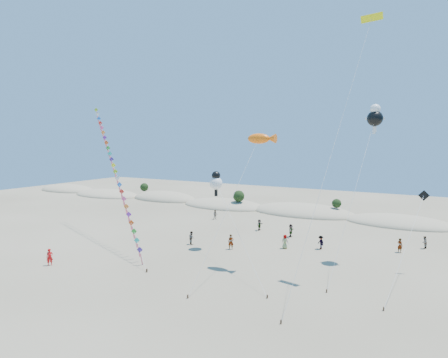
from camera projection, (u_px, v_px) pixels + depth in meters
The scene contains 10 objects.
ground at pixel (122, 313), 28.43m from camera, with size 160.00×160.00×0.00m, color #786B53.
dune_ridge at pixel (308, 213), 67.16m from camera, with size 145.30×11.49×5.57m.
kite_train at pixel (114, 167), 49.44m from camera, with size 23.81×15.59×18.89m.
fish_kite at pixel (262, 139), 38.03m from camera, with size 3.47×11.24×13.80m.
cartoon_kite_low at pixel (216, 182), 45.08m from camera, with size 12.08×11.69×9.41m.
cartoon_kite_high at pixel (375, 117), 39.92m from camera, with size 2.89×12.60×16.95m.
parafoil_kite at pixel (369, 26), 34.27m from camera, with size 4.42×14.18×24.72m.
dark_kite at pixel (416, 219), 34.87m from camera, with size 2.75×11.63×8.21m.
flyer_foreground at pixel (50, 257), 39.17m from camera, with size 0.65×0.43×1.78m, color red.
beachgoers at pixel (320, 239), 46.53m from camera, with size 38.77×15.51×1.84m.
Camera 1 is at (20.02, -20.06, 13.00)m, focal length 30.00 mm.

